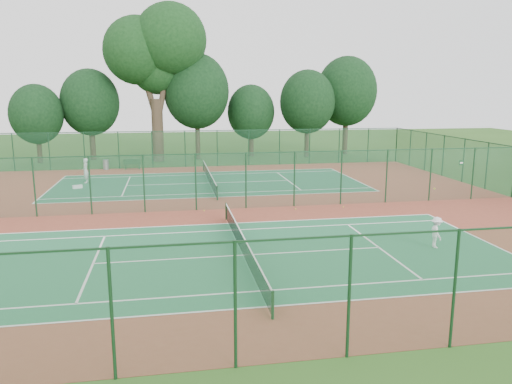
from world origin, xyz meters
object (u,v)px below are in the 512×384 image
at_px(player_far, 86,171).
at_px(trash_bin, 106,165).
at_px(player_near, 436,232).
at_px(big_tree, 156,50).
at_px(bench, 132,164).
at_px(kit_bag, 77,187).

xyz_separation_m(player_far, trash_bin, (0.74, 6.83, -0.52)).
height_order(player_near, player_far, player_far).
distance_m(player_far, big_tree, 16.83).
xyz_separation_m(player_far, bench, (3.14, 6.65, -0.49)).
height_order(bench, big_tree, big_tree).
bearing_deg(player_near, big_tree, 31.50).
xyz_separation_m(bench, kit_bag, (-3.43, -8.97, -0.37)).
distance_m(player_far, kit_bag, 2.48).
bearing_deg(player_far, big_tree, 152.32).
distance_m(trash_bin, big_tree, 12.93).
xyz_separation_m(player_far, big_tree, (5.59, 12.15, 10.22)).
xyz_separation_m(player_near, trash_bin, (-17.87, 27.04, -0.27)).
bearing_deg(player_near, trash_bin, 43.05).
bearing_deg(player_near, player_far, 52.23).
bearing_deg(player_far, kit_bag, -10.09).
distance_m(player_far, bench, 7.37).
relative_size(trash_bin, big_tree, 0.06).
height_order(player_far, kit_bag, player_far).
bearing_deg(trash_bin, player_near, -56.54).
distance_m(bench, big_tree, 12.28).
distance_m(kit_bag, big_tree, 19.14).
bearing_deg(bench, big_tree, 66.55).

